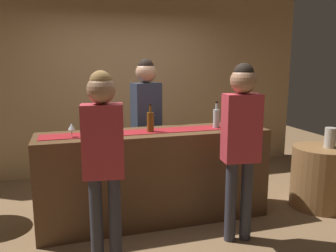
{
  "coord_description": "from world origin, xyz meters",
  "views": [
    {
      "loc": [
        -0.9,
        -3.48,
        1.73
      ],
      "look_at": [
        0.15,
        0.0,
        1.06
      ],
      "focal_mm": 36.35,
      "sensor_mm": 36.0,
      "label": 1
    }
  ],
  "objects": [
    {
      "name": "wine_bottle_amber",
      "position": [
        -0.06,
        -0.03,
        1.12
      ],
      "size": [
        0.07,
        0.07,
        0.3
      ],
      "color": "brown",
      "rests_on": "bar_counter"
    },
    {
      "name": "ground_plane",
      "position": [
        0.0,
        0.0,
        0.0
      ],
      "size": [
        10.0,
        10.0,
        0.0
      ],
      "primitive_type": "plane",
      "color": "brown"
    },
    {
      "name": "back_wall",
      "position": [
        0.0,
        1.9,
        1.45
      ],
      "size": [
        6.0,
        0.12,
        2.9
      ],
      "primitive_type": "cube",
      "color": "tan",
      "rests_on": "ground"
    },
    {
      "name": "wine_glass_near_customer",
      "position": [
        0.99,
        -0.11,
        1.11
      ],
      "size": [
        0.07,
        0.07,
        0.14
      ],
      "color": "silver",
      "rests_on": "bar_counter"
    },
    {
      "name": "bartender",
      "position": [
        0.04,
        0.58,
        1.12
      ],
      "size": [
        0.38,
        0.28,
        1.78
      ],
      "rotation": [
        0.0,
        0.0,
        3.39
      ],
      "color": "#26262B",
      "rests_on": "ground"
    },
    {
      "name": "vase_on_side_table",
      "position": [
        2.07,
        -0.27,
        0.86
      ],
      "size": [
        0.13,
        0.13,
        0.24
      ],
      "primitive_type": "cylinder",
      "color": "#B7B2A8",
      "rests_on": "round_side_table"
    },
    {
      "name": "wine_glass_mid_counter",
      "position": [
        -0.86,
        -0.07,
        1.11
      ],
      "size": [
        0.07,
        0.07,
        0.14
      ],
      "color": "silver",
      "rests_on": "bar_counter"
    },
    {
      "name": "customer_browsing",
      "position": [
        -0.62,
        -0.68,
        1.03
      ],
      "size": [
        0.36,
        0.25,
        1.67
      ],
      "rotation": [
        0.0,
        0.0,
        -0.14
      ],
      "color": "#33333D",
      "rests_on": "ground"
    },
    {
      "name": "wine_bottle_clear",
      "position": [
        0.71,
        -0.02,
        1.12
      ],
      "size": [
        0.07,
        0.07,
        0.3
      ],
      "color": "#B2C6C1",
      "rests_on": "bar_counter"
    },
    {
      "name": "round_side_table",
      "position": [
        2.0,
        -0.24,
        0.37
      ],
      "size": [
        0.68,
        0.68,
        0.74
      ],
      "primitive_type": "cylinder",
      "color": "olive",
      "rests_on": "ground"
    },
    {
      "name": "customer_sipping",
      "position": [
        0.66,
        -0.68,
        1.08
      ],
      "size": [
        0.36,
        0.24,
        1.73
      ],
      "rotation": [
        0.0,
        0.0,
        -0.12
      ],
      "color": "#33333D",
      "rests_on": "ground"
    },
    {
      "name": "counter_runner_cloth",
      "position": [
        0.0,
        0.0,
        1.01
      ],
      "size": [
        2.37,
        0.28,
        0.01
      ],
      "primitive_type": "cube",
      "color": "maroon",
      "rests_on": "bar_counter"
    },
    {
      "name": "bar_counter",
      "position": [
        0.0,
        0.0,
        0.5
      ],
      "size": [
        2.49,
        0.6,
        1.01
      ],
      "primitive_type": "cube",
      "color": "#543821",
      "rests_on": "ground"
    }
  ]
}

